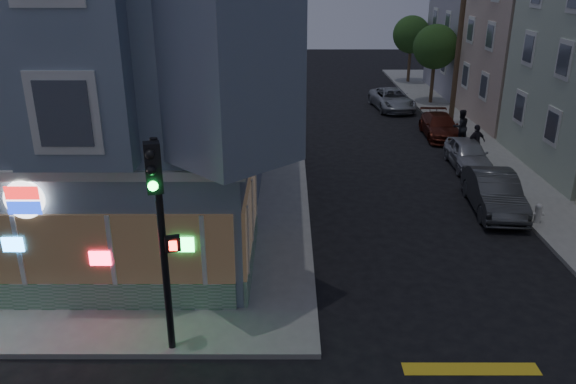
{
  "coord_description": "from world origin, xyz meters",
  "views": [
    {
      "loc": [
        2.21,
        -9.09,
        8.7
      ],
      "look_at": [
        2.2,
        6.21,
        2.68
      ],
      "focal_mm": 35.0,
      "sensor_mm": 36.0,
      "label": 1
    }
  ],
  "objects_px": {
    "street_tree_far": "(411,35)",
    "parked_car_d": "(392,99)",
    "street_tree_near": "(435,47)",
    "pedestrian_b": "(476,142)",
    "traffic_signal": "(160,215)",
    "parked_car_a": "(468,154)",
    "parked_car_b": "(494,192)",
    "utility_pole": "(459,45)",
    "pedestrian_a": "(461,127)",
    "parked_car_c": "(440,126)",
    "fire_hydrant": "(538,213)"
  },
  "relations": [
    {
      "from": "street_tree_far",
      "to": "parked_car_d",
      "type": "bearing_deg",
      "value": -107.39
    },
    {
      "from": "street_tree_near",
      "to": "pedestrian_b",
      "type": "height_order",
      "value": "street_tree_near"
    },
    {
      "from": "parked_car_d",
      "to": "traffic_signal",
      "type": "xyz_separation_m",
      "value": [
        -9.81,
        -26.23,
        3.04
      ]
    },
    {
      "from": "parked_car_a",
      "to": "parked_car_b",
      "type": "height_order",
      "value": "parked_car_b"
    },
    {
      "from": "utility_pole",
      "to": "parked_car_b",
      "type": "relative_size",
      "value": 1.97
    },
    {
      "from": "street_tree_far",
      "to": "utility_pole",
      "type": "bearing_deg",
      "value": -90.82
    },
    {
      "from": "traffic_signal",
      "to": "pedestrian_a",
      "type": "bearing_deg",
      "value": 39.71
    },
    {
      "from": "parked_car_d",
      "to": "parked_car_c",
      "type": "bearing_deg",
      "value": -83.64
    },
    {
      "from": "parked_car_a",
      "to": "street_tree_near",
      "type": "bearing_deg",
      "value": 85.26
    },
    {
      "from": "fire_hydrant",
      "to": "pedestrian_b",
      "type": "bearing_deg",
      "value": 90.0
    },
    {
      "from": "pedestrian_b",
      "to": "parked_car_b",
      "type": "distance_m",
      "value": 6.11
    },
    {
      "from": "parked_car_b",
      "to": "parked_car_a",
      "type": "bearing_deg",
      "value": 88.71
    },
    {
      "from": "street_tree_near",
      "to": "fire_hydrant",
      "type": "relative_size",
      "value": 7.19
    },
    {
      "from": "pedestrian_a",
      "to": "parked_car_b",
      "type": "bearing_deg",
      "value": 69.0
    },
    {
      "from": "street_tree_far",
      "to": "parked_car_d",
      "type": "relative_size",
      "value": 1.08
    },
    {
      "from": "pedestrian_b",
      "to": "parked_car_c",
      "type": "xyz_separation_m",
      "value": [
        -0.6,
        4.4,
        -0.37
      ]
    },
    {
      "from": "parked_car_a",
      "to": "pedestrian_b",
      "type": "bearing_deg",
      "value": 54.66
    },
    {
      "from": "parked_car_b",
      "to": "parked_car_c",
      "type": "height_order",
      "value": "parked_car_b"
    },
    {
      "from": "utility_pole",
      "to": "parked_car_b",
      "type": "xyz_separation_m",
      "value": [
        -1.84,
        -12.91,
        -4.04
      ]
    },
    {
      "from": "street_tree_near",
      "to": "parked_car_c",
      "type": "bearing_deg",
      "value": -99.99
    },
    {
      "from": "utility_pole",
      "to": "pedestrian_a",
      "type": "distance_m",
      "value": 5.72
    },
    {
      "from": "pedestrian_a",
      "to": "fire_hydrant",
      "type": "bearing_deg",
      "value": 76.51
    },
    {
      "from": "utility_pole",
      "to": "fire_hydrant",
      "type": "relative_size",
      "value": 12.2
    },
    {
      "from": "fire_hydrant",
      "to": "parked_car_b",
      "type": "bearing_deg",
      "value": 127.96
    },
    {
      "from": "street_tree_near",
      "to": "pedestrian_b",
      "type": "bearing_deg",
      "value": -93.99
    },
    {
      "from": "pedestrian_a",
      "to": "fire_hydrant",
      "type": "relative_size",
      "value": 2.5
    },
    {
      "from": "pedestrian_a",
      "to": "pedestrian_b",
      "type": "distance_m",
      "value": 2.63
    },
    {
      "from": "street_tree_far",
      "to": "pedestrian_b",
      "type": "relative_size",
      "value": 3.07
    },
    {
      "from": "fire_hydrant",
      "to": "utility_pole",
      "type": "bearing_deg",
      "value": 87.21
    },
    {
      "from": "parked_car_a",
      "to": "parked_car_b",
      "type": "relative_size",
      "value": 0.86
    },
    {
      "from": "street_tree_far",
      "to": "pedestrian_b",
      "type": "height_order",
      "value": "street_tree_far"
    },
    {
      "from": "pedestrian_a",
      "to": "parked_car_b",
      "type": "height_order",
      "value": "pedestrian_a"
    },
    {
      "from": "parked_car_c",
      "to": "parked_car_d",
      "type": "height_order",
      "value": "parked_car_d"
    },
    {
      "from": "pedestrian_b",
      "to": "parked_car_a",
      "type": "distance_m",
      "value": 1.06
    },
    {
      "from": "street_tree_far",
      "to": "parked_car_d",
      "type": "height_order",
      "value": "street_tree_far"
    },
    {
      "from": "pedestrian_b",
      "to": "street_tree_far",
      "type": "bearing_deg",
      "value": -113.68
    },
    {
      "from": "parked_car_a",
      "to": "parked_car_c",
      "type": "bearing_deg",
      "value": 91.5
    },
    {
      "from": "parked_car_b",
      "to": "parked_car_d",
      "type": "distance_m",
      "value": 17.34
    },
    {
      "from": "parked_car_d",
      "to": "street_tree_far",
      "type": "bearing_deg",
      "value": 66.66
    },
    {
      "from": "pedestrian_a",
      "to": "parked_car_d",
      "type": "relative_size",
      "value": 0.37
    },
    {
      "from": "parked_car_a",
      "to": "parked_car_b",
      "type": "distance_m",
      "value": 5.23
    },
    {
      "from": "street_tree_near",
      "to": "pedestrian_b",
      "type": "xyz_separation_m",
      "value": [
        -0.9,
        -12.91,
        -2.92
      ]
    },
    {
      "from": "parked_car_b",
      "to": "parked_car_d",
      "type": "bearing_deg",
      "value": 97.82
    },
    {
      "from": "street_tree_near",
      "to": "parked_car_b",
      "type": "relative_size",
      "value": 1.16
    },
    {
      "from": "street_tree_far",
      "to": "parked_car_c",
      "type": "relative_size",
      "value": 1.2
    },
    {
      "from": "parked_car_b",
      "to": "pedestrian_a",
      "type": "bearing_deg",
      "value": 87.1
    },
    {
      "from": "street_tree_near",
      "to": "street_tree_far",
      "type": "bearing_deg",
      "value": 90.0
    },
    {
      "from": "parked_car_d",
      "to": "fire_hydrant",
      "type": "relative_size",
      "value": 6.68
    },
    {
      "from": "utility_pole",
      "to": "street_tree_far",
      "type": "relative_size",
      "value": 1.7
    },
    {
      "from": "traffic_signal",
      "to": "fire_hydrant",
      "type": "xyz_separation_m",
      "value": [
        11.91,
        7.46,
        -3.19
      ]
    }
  ]
}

